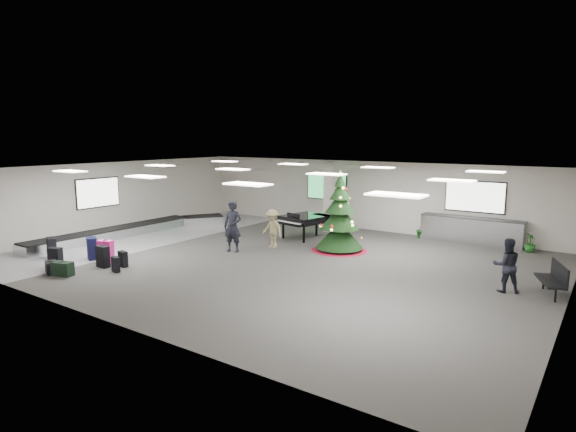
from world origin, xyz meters
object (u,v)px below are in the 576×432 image
Objects in this scene: grand_piano at (304,219)px; potted_plant_left at (421,229)px; traveler_bench at (507,265)px; service_counter at (471,230)px; baggage_carousel at (134,230)px; christmas_tree at (340,223)px; traveler_b at (272,229)px; potted_plant_right at (530,243)px; pink_suitcase at (106,252)px; traveler_a at (233,227)px; bench at (554,278)px.

potted_plant_left is at bearing 46.35° from grand_piano.
potted_plant_left is (-4.45, 5.75, -0.39)m from traveler_bench.
potted_plant_left is at bearing -175.74° from service_counter.
service_counter reaches higher than baggage_carousel.
traveler_b is (-2.39, -1.09, -0.29)m from christmas_tree.
baggage_carousel is at bearing -22.97° from traveler_bench.
potted_plant_right is (4.28, -0.19, -0.02)m from potted_plant_left.
potted_plant_left is (4.14, 2.90, -0.44)m from grand_piano.
traveler_b is (-0.06, -2.21, -0.07)m from grand_piano.
pink_suitcase is 12.87m from traveler_bench.
traveler_b is 1.96× the size of potted_plant_left.
potted_plant_right is (9.32, 6.31, -0.61)m from traveler_a.
traveler_a is at bearing -145.92° from potted_plant_right.
bench is at bearing -10.46° from christmas_tree.
baggage_carousel is at bearing -148.70° from potted_plant_left.
traveler_bench is (15.27, 0.83, 0.56)m from baggage_carousel.
baggage_carousel is at bearing -157.05° from potted_plant_right.
christmas_tree reaches higher than baggage_carousel.
pink_suitcase is at bearing -115.66° from traveler_b.
baggage_carousel is 9.41m from christmas_tree.
potted_plant_right is at bearing -2.50° from potted_plant_left.
baggage_carousel is 2.40× the size of service_counter.
bench is 9.82m from traveler_b.
baggage_carousel is 7.66m from grand_piano.
service_counter is 2.62× the size of traveler_bench.
potted_plant_left is at bearing 65.74° from christmas_tree.
potted_plant_right is (11.89, 10.04, -0.03)m from pink_suitcase.
pink_suitcase is 12.75m from potted_plant_left.
traveler_b is at bearing 12.52° from baggage_carousel.
traveler_b is (6.63, 1.47, 0.55)m from baggage_carousel.
baggage_carousel is at bearing 112.07° from pink_suitcase.
potted_plant_left is (7.61, 10.23, -0.01)m from pink_suitcase.
service_counter is (12.84, 6.73, 0.33)m from baggage_carousel.
grand_piano is 3.71m from traveler_a.
christmas_tree is 7.57m from bench.
potted_plant_left is (5.04, 6.49, -0.59)m from traveler_a.
service_counter is at bearing 27.83° from pink_suitcase.
bench is at bearing 6.38° from traveler_b.
bench is (3.60, -5.54, -0.03)m from service_counter.
baggage_carousel is at bearing 163.19° from bench.
potted_plant_left is (-5.61, 5.39, -0.13)m from bench.
grand_piano is at bearing 45.33° from pink_suitcase.
pink_suitcase reaches higher than potted_plant_left.
traveler_a is at bearing 36.19° from pink_suitcase.
baggage_carousel is 3.14× the size of christmas_tree.
grand_piano is (6.69, 3.68, 0.62)m from baggage_carousel.
pink_suitcase is 15.56m from potted_plant_right.
service_counter is 2.08× the size of traveler_a.
traveler_b is 2.09× the size of potted_plant_right.
traveler_b is 8.67m from traveler_bench.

